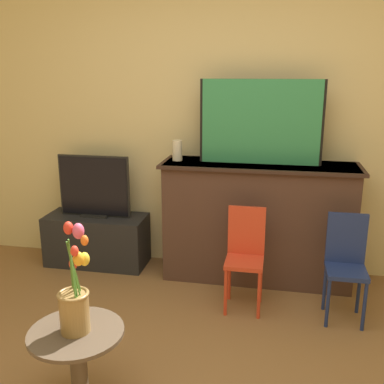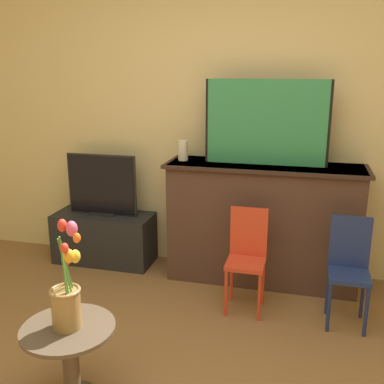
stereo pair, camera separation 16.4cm
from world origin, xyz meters
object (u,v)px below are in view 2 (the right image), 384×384
tv_monitor (102,186)px  chair_blue (349,264)px  vase_tulips (67,295)px  painting (266,123)px  chair_red (247,253)px

tv_monitor → chair_blue: bearing=-14.3°
vase_tulips → tv_monitor: bearing=109.8°
painting → chair_red: size_ratio=1.28×
chair_blue → vase_tulips: size_ratio=1.42×
painting → chair_blue: bearing=-38.7°
painting → tv_monitor: painting is taller
painting → chair_blue: size_ratio=1.28×
painting → vase_tulips: bearing=-115.3°
painting → tv_monitor: bearing=179.7°
tv_monitor → chair_red: bearing=-20.3°
tv_monitor → chair_red: size_ratio=0.85×
chair_red → chair_blue: size_ratio=1.00×
chair_blue → vase_tulips: bearing=-140.8°
tv_monitor → chair_red: (1.33, -0.49, -0.28)m
chair_red → chair_blue: bearing=-1.6°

